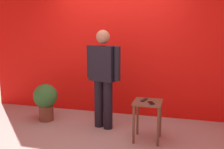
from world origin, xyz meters
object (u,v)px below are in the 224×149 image
side_table (148,109)px  tv_remote (144,100)px  standing_person (103,74)px  cell_phone (151,103)px  potted_plant (46,99)px

side_table → tv_remote: size_ratio=3.58×
standing_person → cell_phone: (0.85, -0.41, -0.32)m
cell_phone → tv_remote: 0.17m
standing_person → potted_plant: (-1.13, 0.05, -0.52)m
cell_phone → tv_remote: (-0.12, 0.11, 0.01)m
standing_person → cell_phone: 1.00m
cell_phone → potted_plant: bearing=145.0°
standing_person → side_table: (0.79, -0.32, -0.45)m
standing_person → side_table: standing_person is taller
tv_remote → standing_person: bearing=173.2°
standing_person → potted_plant: size_ratio=2.42×
side_table → potted_plant: (-1.92, 0.38, -0.07)m
side_table → potted_plant: 1.96m
tv_remote → potted_plant: size_ratio=0.25×
standing_person → tv_remote: 0.85m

